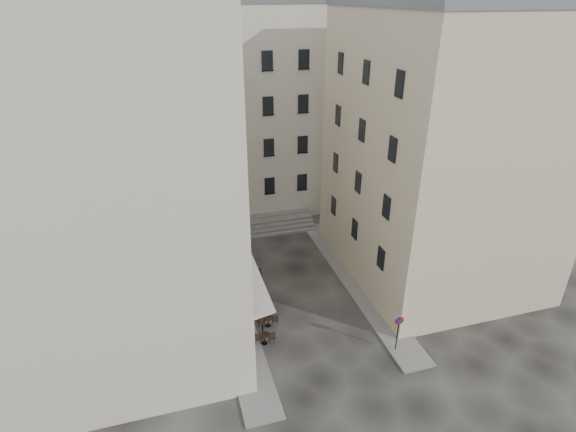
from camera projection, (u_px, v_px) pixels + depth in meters
name	position (u px, v px, depth m)	size (l,w,h in m)	color
ground	(309.00, 318.00, 28.79)	(90.00, 90.00, 0.00)	black
sidewalk_left	(229.00, 293.00, 31.08)	(2.00, 22.00, 0.12)	slate
sidewalk_right	(354.00, 280.00, 32.47)	(2.00, 18.00, 0.12)	slate
building_left	(110.00, 166.00, 24.17)	(12.20, 16.20, 20.60)	beige
building_right	(442.00, 148.00, 30.30)	(12.20, 14.20, 18.60)	beige
building_back	(234.00, 109.00, 40.76)	(18.20, 10.20, 18.60)	beige
cafe_storefront	(238.00, 296.00, 27.74)	(1.74, 7.30, 3.50)	#45090C
stone_steps	(263.00, 225.00, 39.43)	(9.00, 3.15, 0.80)	slate
bollard_near	(263.00, 331.00, 26.88)	(0.12, 0.12, 0.98)	black
bollard_mid	(251.00, 297.00, 29.90)	(0.12, 0.12, 0.98)	black
bollard_far	(241.00, 269.00, 32.91)	(0.12, 0.12, 0.98)	black
no_parking_sign	(398.00, 327.00, 25.36)	(0.57, 0.10, 2.49)	black
bistro_table_a	(264.00, 338.00, 26.48)	(1.24, 0.58, 0.87)	black
bistro_table_b	(268.00, 320.00, 27.89)	(1.22, 0.57, 0.85)	black
bistro_table_c	(259.00, 302.00, 29.54)	(1.29, 0.61, 0.91)	black
bistro_table_d	(253.00, 291.00, 30.67)	(1.15, 0.54, 0.81)	black
bistro_table_e	(248.00, 275.00, 32.34)	(1.36, 0.64, 0.95)	black
pedestrian	(259.00, 278.00, 31.28)	(0.62, 0.41, 1.70)	black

